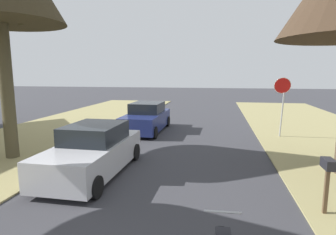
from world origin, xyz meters
TOP-DOWN VIEW (x-y plane):
  - stop_sign_far at (4.72, 13.38)m, footprint 0.81×0.58m
  - parked_sedan_silver at (-2.26, 6.96)m, footprint 2.01×4.43m
  - parked_sedan_navy at (-2.24, 13.70)m, footprint 2.01×4.43m
  - curbside_mailbox at (4.06, 5.34)m, footprint 0.22×0.44m

SIDE VIEW (x-z plane):
  - parked_sedan_silver at x=-2.26m, z-range -0.06..1.51m
  - parked_sedan_navy at x=-2.24m, z-range -0.06..1.51m
  - curbside_mailbox at x=4.06m, z-range 0.42..1.69m
  - stop_sign_far at x=4.72m, z-range 0.70..3.64m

